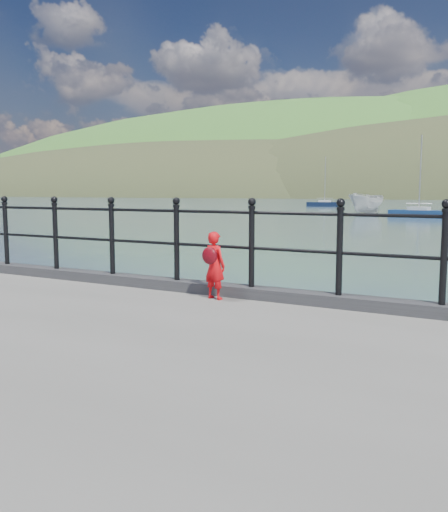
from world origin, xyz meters
The scene contains 7 objects.
ground centered at (0.00, 0.00, 0.00)m, with size 600.00×600.00×0.00m, color #2D4251.
kerb centered at (0.00, -0.15, 1.07)m, with size 60.00×0.30×0.15m, color #28282B.
railing centered at (0.00, -0.15, 1.82)m, with size 18.11×0.11×1.20m.
child centered at (0.21, -0.47, 1.46)m, with size 0.37×0.33×0.90m.
launch_white centered at (-10.54, 50.47, 1.11)m, with size 2.16×5.74×2.22m, color silver.
sailboat_port centered at (-4.48, 45.33, 0.34)m, with size 5.39×2.54×7.63m.
sailboat_left centered at (-23.41, 75.68, 0.34)m, with size 5.77×3.01×7.92m.
Camera 1 is at (3.73, -6.63, 2.43)m, focal length 38.00 mm.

